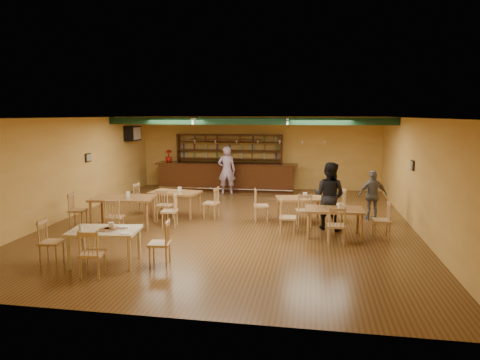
% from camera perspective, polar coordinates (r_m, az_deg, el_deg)
% --- Properties ---
extents(floor, '(12.00, 12.00, 0.00)m').
position_cam_1_polar(floor, '(12.54, -0.99, -5.60)').
color(floor, '#503116').
rests_on(floor, ground).
extents(ceiling_beam, '(10.00, 0.30, 0.25)m').
position_cam_1_polar(ceiling_beam, '(14.91, 0.97, 7.82)').
color(ceiling_beam, black).
rests_on(ceiling_beam, ceiling).
extents(track_rail_left, '(0.05, 2.50, 0.05)m').
position_cam_1_polar(track_rail_left, '(15.87, -5.20, 8.09)').
color(track_rail_left, silver).
rests_on(track_rail_left, ceiling).
extents(track_rail_right, '(0.05, 2.50, 0.05)m').
position_cam_1_polar(track_rail_right, '(15.37, 6.53, 8.06)').
color(track_rail_right, silver).
rests_on(track_rail_right, ceiling).
extents(ac_unit, '(0.34, 0.70, 0.48)m').
position_cam_1_polar(ac_unit, '(17.63, -14.03, 6.01)').
color(ac_unit, silver).
rests_on(ac_unit, wall_left).
extents(picture_left, '(0.04, 0.34, 0.28)m').
position_cam_1_polar(picture_left, '(14.88, -19.45, 2.82)').
color(picture_left, black).
rests_on(picture_left, wall_left).
extents(picture_right, '(0.04, 0.34, 0.28)m').
position_cam_1_polar(picture_right, '(12.82, 21.85, 1.82)').
color(picture_right, black).
rests_on(picture_right, wall_right).
extents(bar_counter, '(5.79, 0.85, 1.13)m').
position_cam_1_polar(bar_counter, '(17.62, -1.82, 0.43)').
color(bar_counter, '#38190B').
rests_on(bar_counter, ground).
extents(back_bar_hutch, '(4.48, 0.40, 2.28)m').
position_cam_1_polar(back_bar_hutch, '(18.16, -1.44, 2.50)').
color(back_bar_hutch, '#38190B').
rests_on(back_bar_hutch, ground).
extents(poinsettia, '(0.37, 0.37, 0.51)m').
position_cam_1_polar(poinsettia, '(18.16, -9.43, 3.17)').
color(poinsettia, '#AD1710').
rests_on(poinsettia, bar_counter).
extents(dining_table_a, '(1.59, 1.08, 0.74)m').
position_cam_1_polar(dining_table_a, '(13.47, -8.55, -3.08)').
color(dining_table_a, '#9B6437').
rests_on(dining_table_a, ground).
extents(dining_table_b, '(1.51, 1.08, 0.68)m').
position_cam_1_polar(dining_table_b, '(12.78, 7.90, -3.83)').
color(dining_table_b, '#9B6437').
rests_on(dining_table_b, ground).
extents(dining_table_c, '(1.79, 1.21, 0.84)m').
position_cam_1_polar(dining_table_c, '(12.39, -15.16, -4.09)').
color(dining_table_c, '#9B6437').
rests_on(dining_table_c, ground).
extents(dining_table_d, '(1.47, 0.91, 0.72)m').
position_cam_1_polar(dining_table_d, '(11.30, 12.32, -5.51)').
color(dining_table_d, '#9B6437').
rests_on(dining_table_d, ground).
extents(near_table, '(1.48, 1.05, 0.74)m').
position_cam_1_polar(near_table, '(9.47, -17.40, -8.42)').
color(near_table, beige).
rests_on(near_table, ground).
extents(pizza_tray, '(0.49, 0.49, 0.01)m').
position_cam_1_polar(pizza_tray, '(9.33, -16.96, -6.26)').
color(pizza_tray, silver).
rests_on(pizza_tray, near_table).
extents(parmesan_shaker, '(0.08, 0.08, 0.11)m').
position_cam_1_polar(parmesan_shaker, '(9.44, -20.35, -5.94)').
color(parmesan_shaker, '#EAE5C6').
rests_on(parmesan_shaker, near_table).
extents(napkin_stack, '(0.23, 0.19, 0.03)m').
position_cam_1_polar(napkin_stack, '(9.39, -15.07, -6.02)').
color(napkin_stack, white).
rests_on(napkin_stack, near_table).
extents(pizza_server, '(0.32, 0.11, 0.00)m').
position_cam_1_polar(pizza_server, '(9.30, -16.01, -6.19)').
color(pizza_server, silver).
rests_on(pizza_server, pizza_tray).
extents(side_plate, '(0.25, 0.25, 0.01)m').
position_cam_1_polar(side_plate, '(8.97, -14.97, -6.78)').
color(side_plate, white).
rests_on(side_plate, near_table).
extents(patron_bar, '(0.75, 0.55, 1.88)m').
position_cam_1_polar(patron_bar, '(16.73, -1.77, 1.28)').
color(patron_bar, '#7C499E').
rests_on(patron_bar, ground).
extents(patron_right_a, '(1.10, 1.00, 1.83)m').
position_cam_1_polar(patron_right_a, '(11.88, 11.70, -2.04)').
color(patron_right_a, black).
rests_on(patron_right_a, ground).
extents(patron_right_b, '(0.92, 0.56, 1.47)m').
position_cam_1_polar(patron_right_b, '(13.28, 17.16, -1.93)').
color(patron_right_b, slate).
rests_on(patron_right_b, ground).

